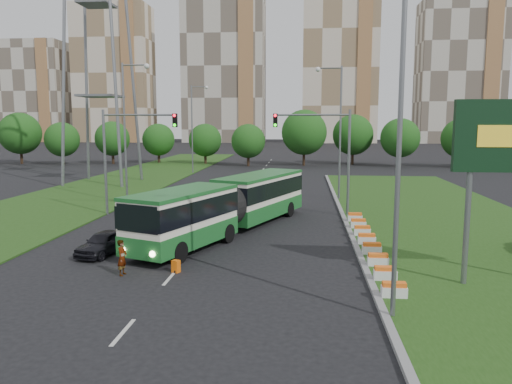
# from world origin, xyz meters

# --- Properties ---
(ground) EXTENTS (360.00, 360.00, 0.00)m
(ground) POSITION_xyz_m (0.00, 0.00, 0.00)
(ground) COLOR black
(ground) RESTS_ON ground
(grass_median) EXTENTS (14.00, 60.00, 0.15)m
(grass_median) POSITION_xyz_m (13.00, 8.00, 0.07)
(grass_median) COLOR #204513
(grass_median) RESTS_ON ground
(median_kerb) EXTENTS (0.30, 60.00, 0.18)m
(median_kerb) POSITION_xyz_m (6.05, 8.00, 0.09)
(median_kerb) COLOR gray
(median_kerb) RESTS_ON ground
(left_verge) EXTENTS (12.00, 110.00, 0.10)m
(left_verge) POSITION_xyz_m (-18.00, 25.00, 0.05)
(left_verge) COLOR #204513
(left_verge) RESTS_ON ground
(lane_markings) EXTENTS (0.20, 100.00, 0.01)m
(lane_markings) POSITION_xyz_m (-3.00, 20.00, 0.00)
(lane_markings) COLOR beige
(lane_markings) RESTS_ON ground
(flower_planters) EXTENTS (1.10, 15.90, 0.60)m
(flower_planters) POSITION_xyz_m (6.70, -0.30, 0.45)
(flower_planters) COLOR white
(flower_planters) RESTS_ON grass_median
(traffic_mast_median) EXTENTS (5.76, 0.32, 8.00)m
(traffic_mast_median) POSITION_xyz_m (4.78, 10.00, 5.35)
(traffic_mast_median) COLOR slate
(traffic_mast_median) RESTS_ON ground
(traffic_mast_left) EXTENTS (5.76, 0.32, 8.00)m
(traffic_mast_left) POSITION_xyz_m (-10.38, 9.00, 5.35)
(traffic_mast_left) COLOR slate
(traffic_mast_left) RESTS_ON ground
(street_lamps) EXTENTS (36.00, 60.00, 12.00)m
(street_lamps) POSITION_xyz_m (-3.00, 10.00, 6.00)
(street_lamps) COLOR slate
(street_lamps) RESTS_ON ground
(tree_line) EXTENTS (120.00, 8.00, 9.00)m
(tree_line) POSITION_xyz_m (10.00, 55.00, 4.50)
(tree_line) COLOR #1C5316
(tree_line) RESTS_ON ground
(apartment_tower_west) EXTENTS (26.00, 15.00, 48.00)m
(apartment_tower_west) POSITION_xyz_m (-65.00, 150.00, 24.00)
(apartment_tower_west) COLOR beige
(apartment_tower_west) RESTS_ON ground
(apartment_tower_cwest) EXTENTS (28.00, 15.00, 52.00)m
(apartment_tower_cwest) POSITION_xyz_m (-25.00, 150.00, 26.00)
(apartment_tower_cwest) COLOR beige
(apartment_tower_cwest) RESTS_ON ground
(apartment_tower_ceast) EXTENTS (25.00, 15.00, 50.00)m
(apartment_tower_ceast) POSITION_xyz_m (15.00, 150.00, 25.00)
(apartment_tower_ceast) COLOR beige
(apartment_tower_ceast) RESTS_ON ground
(apartment_tower_east) EXTENTS (27.00, 15.00, 47.00)m
(apartment_tower_east) POSITION_xyz_m (55.00, 150.00, 23.50)
(apartment_tower_east) COLOR beige
(apartment_tower_east) RESTS_ON ground
(midrise_west) EXTENTS (22.00, 14.00, 36.00)m
(midrise_west) POSITION_xyz_m (-95.00, 150.00, 18.00)
(midrise_west) COLOR beige
(midrise_west) RESTS_ON ground
(articulated_bus) EXTENTS (2.79, 17.88, 2.94)m
(articulated_bus) POSITION_xyz_m (-1.95, 3.72, 1.80)
(articulated_bus) COLOR white
(articulated_bus) RESTS_ON ground
(car_left_near) EXTENTS (2.29, 3.99, 1.28)m
(car_left_near) POSITION_xyz_m (-7.61, -2.33, 0.64)
(car_left_near) COLOR black
(car_left_near) RESTS_ON ground
(car_left_far) EXTENTS (2.19, 4.50, 1.42)m
(car_left_far) POSITION_xyz_m (-7.87, 11.23, 0.71)
(car_left_far) COLOR black
(car_left_far) RESTS_ON ground
(pedestrian) EXTENTS (0.45, 0.64, 1.68)m
(pedestrian) POSITION_xyz_m (-5.30, -5.80, 0.84)
(pedestrian) COLOR gray
(pedestrian) RESTS_ON ground
(shopping_trolley) EXTENTS (0.34, 0.36, 0.59)m
(shopping_trolley) POSITION_xyz_m (-2.93, -5.16, 0.29)
(shopping_trolley) COLOR orange
(shopping_trolley) RESTS_ON ground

